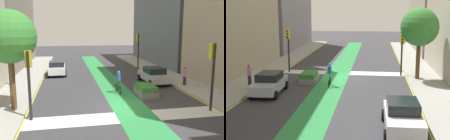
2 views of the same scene
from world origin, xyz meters
The scene contains 17 objects.
ground_plane centered at (0.00, 0.00, 0.00)m, with size 120.00×120.00×0.00m, color #38383D.
bike_lane_paint centered at (0.54, 0.00, 0.00)m, with size 2.40×60.00×0.01m, color #2D8C47.
crosswalk_band centered at (0.00, -2.00, 0.00)m, with size 12.00×1.80×0.01m, color silver.
sidewalk_left centered at (-7.50, 0.00, 0.07)m, with size 3.00×60.00×0.15m, color #9E9E99.
curb_stripe_left centered at (-6.00, 0.00, 0.01)m, with size 0.16×60.00×0.01m, color yellow.
sidewalk_right centered at (7.50, 0.00, 0.07)m, with size 3.00×60.00×0.15m, color #9E9E99.
curb_stripe_right centered at (6.00, 0.00, 0.01)m, with size 0.16×60.00×0.01m, color yellow.
traffic_signal_near_right centered at (5.46, -1.80, 3.00)m, with size 0.35×0.52×4.28m.
traffic_signal_near_left centered at (-5.57, -1.29, 2.79)m, with size 0.35×0.52×3.96m.
traffic_signal_far_right centered at (5.42, 13.72, 3.21)m, with size 0.35×0.52×4.60m.
car_white_left_far centered at (-4.56, 12.21, 0.80)m, with size 2.08×4.23×1.57m.
car_silver_right_far centered at (4.69, 6.17, 0.80)m, with size 2.14×4.26×1.57m.
cyclist_in_lane centered at (0.58, 3.26, 0.97)m, with size 0.32×1.73×1.86m.
pedestrian_sidewalk_right_a centered at (6.98, 4.39, 1.01)m, with size 0.34×0.34×1.69m.
pedestrian_sidewalk_left_a centered at (-8.24, 7.33, 1.02)m, with size 0.34×0.34×1.70m.
street_tree_near centered at (-6.83, 0.39, 4.66)m, with size 3.29×3.29×6.19m.
median_planter centered at (2.54, 2.20, 0.40)m, with size 1.38×2.33×0.85m.
Camera 1 is at (-3.47, -14.92, 5.13)m, focal length 37.95 mm.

